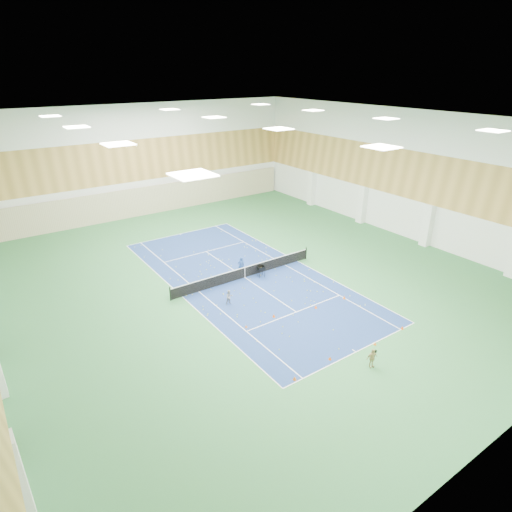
{
  "coord_description": "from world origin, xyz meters",
  "views": [
    {
      "loc": [
        -16.7,
        -25.53,
        15.39
      ],
      "look_at": [
        0.59,
        -0.71,
        2.0
      ],
      "focal_mm": 30.0,
      "sensor_mm": 36.0,
      "label": 1
    }
  ],
  "objects_px": {
    "coach": "(241,266)",
    "child_court": "(229,297)",
    "tennis_net": "(245,271)",
    "ball_cart": "(261,271)",
    "child_apron": "(372,358)"
  },
  "relations": [
    {
      "from": "tennis_net",
      "to": "child_apron",
      "type": "height_order",
      "value": "child_apron"
    },
    {
      "from": "coach",
      "to": "tennis_net",
      "type": "bearing_deg",
      "value": 99.29
    },
    {
      "from": "ball_cart",
      "to": "tennis_net",
      "type": "bearing_deg",
      "value": 166.44
    },
    {
      "from": "coach",
      "to": "child_court",
      "type": "height_order",
      "value": "coach"
    },
    {
      "from": "ball_cart",
      "to": "child_court",
      "type": "bearing_deg",
      "value": -138.75
    },
    {
      "from": "coach",
      "to": "ball_cart",
      "type": "distance_m",
      "value": 1.69
    },
    {
      "from": "coach",
      "to": "ball_cart",
      "type": "xyz_separation_m",
      "value": [
        1.07,
        -1.28,
        -0.3
      ]
    },
    {
      "from": "tennis_net",
      "to": "child_court",
      "type": "xyz_separation_m",
      "value": [
        -3.17,
        -2.82,
        -0.0
      ]
    },
    {
      "from": "tennis_net",
      "to": "ball_cart",
      "type": "relative_size",
      "value": 13.39
    },
    {
      "from": "child_court",
      "to": "ball_cart",
      "type": "relative_size",
      "value": 1.15
    },
    {
      "from": "child_court",
      "to": "ball_cart",
      "type": "height_order",
      "value": "child_court"
    },
    {
      "from": "child_court",
      "to": "child_apron",
      "type": "relative_size",
      "value": 0.92
    },
    {
      "from": "tennis_net",
      "to": "coach",
      "type": "bearing_deg",
      "value": 83.47
    },
    {
      "from": "tennis_net",
      "to": "ball_cart",
      "type": "distance_m",
      "value": 1.3
    },
    {
      "from": "tennis_net",
      "to": "child_court",
      "type": "distance_m",
      "value": 4.25
    }
  ]
}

